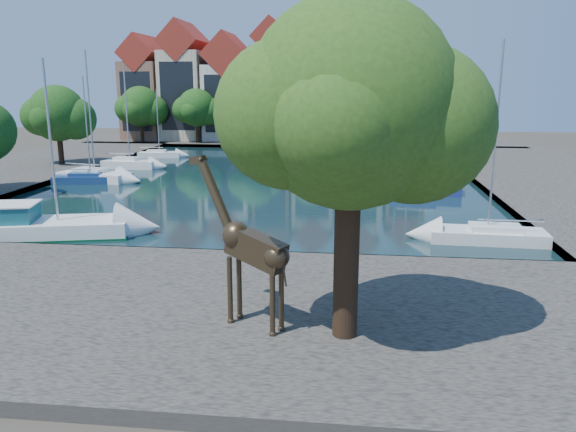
{
  "coord_description": "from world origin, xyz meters",
  "views": [
    {
      "loc": [
        7.63,
        -26.02,
        8.47
      ],
      "look_at": [
        4.82,
        -2.0,
        2.76
      ],
      "focal_mm": 35.0,
      "sensor_mm": 36.0,
      "label": 1
    }
  ],
  "objects_px": {
    "plane_tree": "(354,111)",
    "motorsailer": "(30,224)",
    "giraffe_statue": "(248,246)",
    "sailboat_right_a": "(488,232)"
  },
  "relations": [
    {
      "from": "giraffe_statue",
      "to": "sailboat_right_a",
      "type": "bearing_deg",
      "value": 50.63
    },
    {
      "from": "plane_tree",
      "to": "giraffe_statue",
      "type": "distance_m",
      "value": 5.54
    },
    {
      "from": "giraffe_statue",
      "to": "motorsailer",
      "type": "distance_m",
      "value": 18.45
    },
    {
      "from": "plane_tree",
      "to": "motorsailer",
      "type": "height_order",
      "value": "plane_tree"
    },
    {
      "from": "plane_tree",
      "to": "sailboat_right_a",
      "type": "distance_m",
      "value": 16.92
    },
    {
      "from": "plane_tree",
      "to": "giraffe_statue",
      "type": "bearing_deg",
      "value": 172.76
    },
    {
      "from": "giraffe_statue",
      "to": "sailboat_right_a",
      "type": "height_order",
      "value": "sailboat_right_a"
    },
    {
      "from": "sailboat_right_a",
      "to": "plane_tree",
      "type": "bearing_deg",
      "value": -118.7
    },
    {
      "from": "motorsailer",
      "to": "plane_tree",
      "type": "bearing_deg",
      "value": -32.8
    },
    {
      "from": "plane_tree",
      "to": "motorsailer",
      "type": "distance_m",
      "value": 22.34
    }
  ]
}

